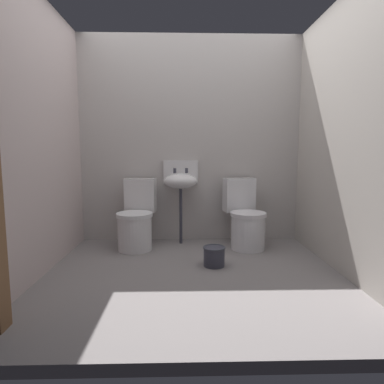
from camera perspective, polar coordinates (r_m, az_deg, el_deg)
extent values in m
cube|color=gray|center=(3.09, 0.14, -14.42)|extent=(3.06, 2.62, 0.08)
cube|color=#B8B1AD|center=(4.03, -0.34, 9.15)|extent=(3.06, 0.10, 2.47)
cube|color=#BFACA9|center=(3.24, -25.42, 8.99)|extent=(0.10, 2.42, 2.47)
cube|color=#B7AFA7|center=(3.32, 25.01, 8.96)|extent=(0.10, 2.42, 2.47)
cylinder|color=white|center=(3.69, -10.05, -7.16)|extent=(0.42, 0.42, 0.38)
cylinder|color=silver|center=(3.65, -10.12, -3.96)|extent=(0.44, 0.44, 0.04)
cube|color=white|center=(3.91, -9.04, -0.54)|extent=(0.38, 0.22, 0.40)
cylinder|color=white|center=(3.73, 9.84, -7.03)|extent=(0.45, 0.45, 0.38)
cylinder|color=white|center=(3.68, 9.90, -3.86)|extent=(0.47, 0.47, 0.04)
cube|color=white|center=(3.93, 8.29, -0.48)|extent=(0.39, 0.25, 0.40)
cylinder|color=#383845|center=(3.86, -1.98, -4.29)|extent=(0.04, 0.04, 0.66)
ellipsoid|color=white|center=(3.80, -2.01, 1.92)|extent=(0.40, 0.32, 0.18)
cube|color=white|center=(3.96, -2.00, 3.58)|extent=(0.42, 0.04, 0.28)
cylinder|color=#383845|center=(3.86, -3.05, 3.77)|extent=(0.04, 0.04, 0.06)
cylinder|color=#383845|center=(3.86, -0.97, 3.78)|extent=(0.04, 0.04, 0.06)
cylinder|color=#383845|center=(3.17, 3.91, -11.30)|extent=(0.20, 0.20, 0.18)
torus|color=#393C45|center=(3.15, 3.93, -9.73)|extent=(0.22, 0.22, 0.02)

